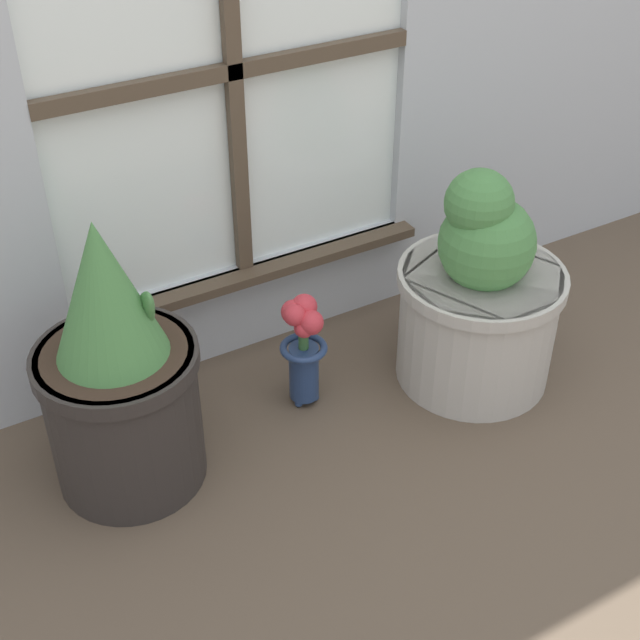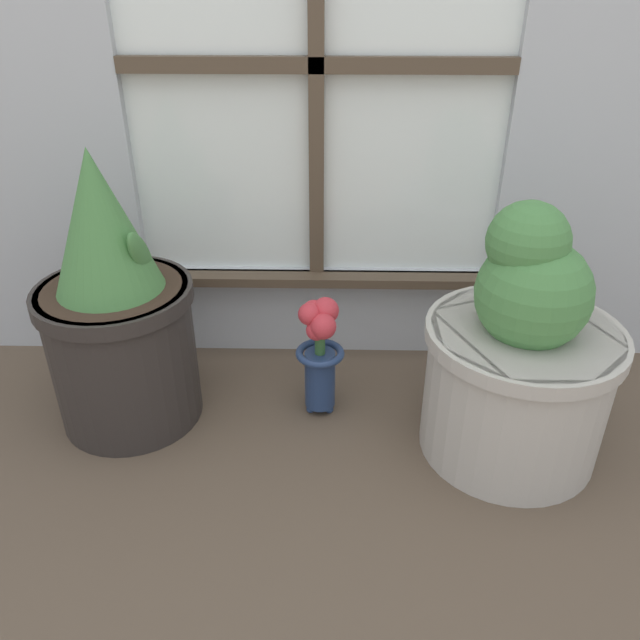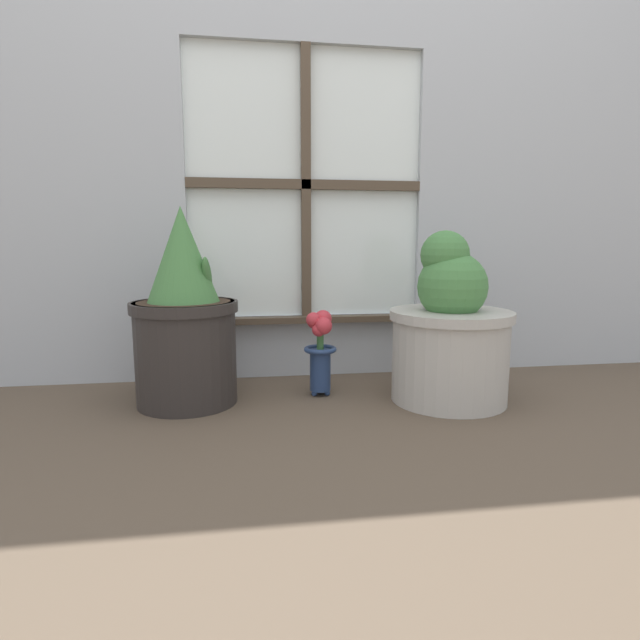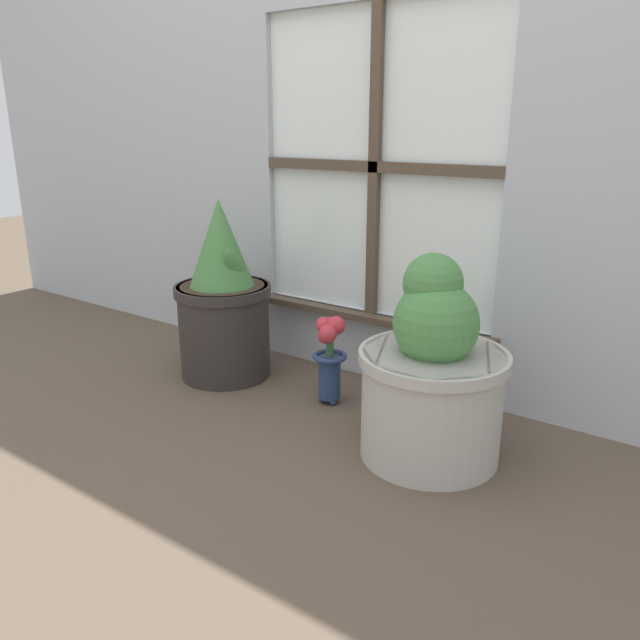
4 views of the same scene
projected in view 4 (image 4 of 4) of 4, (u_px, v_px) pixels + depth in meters
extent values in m
plane|color=brown|center=(249.00, 448.00, 1.78)|extent=(10.00, 10.00, 0.00)
cube|color=#B2B7BC|center=(112.00, 33.00, 2.66)|extent=(1.75, 0.05, 2.50)
cube|color=#B2B7BC|center=(372.00, 343.00, 2.27)|extent=(0.90, 0.05, 0.24)
cube|color=white|center=(379.00, 166.00, 2.09)|extent=(0.90, 0.02, 1.01)
cube|color=#4C3D2D|center=(374.00, 167.00, 2.07)|extent=(0.04, 0.02, 1.01)
cube|color=#4C3D2D|center=(374.00, 167.00, 2.07)|extent=(0.90, 0.02, 0.04)
cube|color=#4C3D2D|center=(366.00, 317.00, 2.20)|extent=(0.96, 0.06, 0.02)
cylinder|color=#2D2826|center=(225.00, 331.00, 2.25)|extent=(0.32, 0.32, 0.34)
cylinder|color=#2D2826|center=(223.00, 290.00, 2.20)|extent=(0.34, 0.34, 0.03)
cylinder|color=#38281E|center=(222.00, 287.00, 2.20)|extent=(0.30, 0.30, 0.01)
cone|color=#477F42|center=(220.00, 243.00, 2.15)|extent=(0.23, 0.23, 0.30)
ellipsoid|color=#477F42|center=(237.00, 267.00, 2.13)|extent=(0.04, 0.14, 0.17)
cylinder|color=#B7B2A8|center=(431.00, 404.00, 1.70)|extent=(0.38, 0.38, 0.31)
cylinder|color=#B7B2A8|center=(434.00, 357.00, 1.66)|extent=(0.40, 0.40, 0.03)
cylinder|color=#38281E|center=(434.00, 354.00, 1.65)|extent=(0.35, 0.35, 0.01)
sphere|color=#477F42|center=(436.00, 324.00, 1.63)|extent=(0.23, 0.23, 0.23)
sphere|color=#477F42|center=(433.00, 283.00, 1.62)|extent=(0.16, 0.16, 0.16)
ellipsoid|color=#477F42|center=(411.00, 324.00, 1.66)|extent=(0.05, 0.13, 0.13)
sphere|color=navy|center=(334.00, 397.00, 2.09)|extent=(0.02, 0.02, 0.02)
sphere|color=navy|center=(322.00, 399.00, 2.07)|extent=(0.02, 0.02, 0.02)
sphere|color=navy|center=(333.00, 403.00, 2.04)|extent=(0.02, 0.02, 0.02)
cylinder|color=navy|center=(330.00, 377.00, 2.04)|extent=(0.07, 0.07, 0.14)
torus|color=navy|center=(330.00, 356.00, 2.02)|extent=(0.11, 0.11, 0.02)
cylinder|color=#386633|center=(330.00, 345.00, 2.01)|extent=(0.02, 0.02, 0.08)
sphere|color=#C6333D|center=(330.00, 331.00, 1.99)|extent=(0.04, 0.04, 0.04)
sphere|color=#C6333D|center=(336.00, 325.00, 1.99)|extent=(0.06, 0.06, 0.06)
sphere|color=#C6333D|center=(329.00, 326.00, 2.02)|extent=(0.06, 0.06, 0.06)
sphere|color=#C6333D|center=(324.00, 325.00, 2.00)|extent=(0.05, 0.05, 0.05)
sphere|color=#C6333D|center=(325.00, 336.00, 1.99)|extent=(0.05, 0.05, 0.05)
sphere|color=#C6333D|center=(328.00, 334.00, 1.97)|extent=(0.06, 0.06, 0.06)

